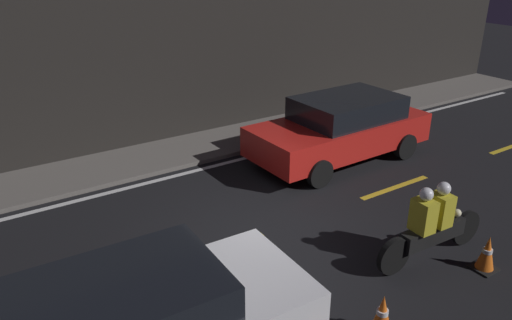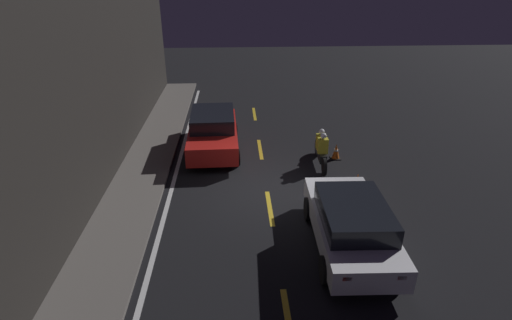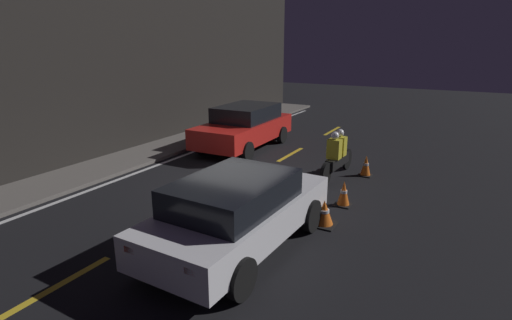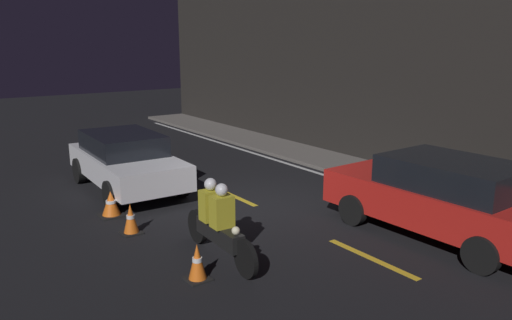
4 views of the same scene
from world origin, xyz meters
name	(u,v)px [view 3 (image 3 of 4)]	position (x,y,z in m)	size (l,w,h in m)	color
ground_plane	(238,184)	(0.00, 0.00, 0.00)	(56.00, 56.00, 0.00)	black
raised_curb	(124,161)	(0.00, 4.35, 0.05)	(28.00, 1.84, 0.10)	#605B56
building_front	(90,56)	(0.00, 5.43, 3.35)	(28.00, 0.30, 6.71)	black
lane_dash_b	(58,286)	(-5.50, 0.00, 0.00)	(2.00, 0.14, 0.01)	gold
lane_dash_c	(217,196)	(-1.00, 0.00, 0.00)	(2.00, 0.14, 0.01)	gold
lane_dash_d	(290,154)	(3.50, 0.00, 0.00)	(2.00, 0.14, 0.01)	gold
lane_dash_e	(332,131)	(8.00, 0.00, 0.00)	(2.00, 0.14, 0.01)	gold
lane_solid_kerb	(151,167)	(0.00, 3.18, 0.00)	(25.20, 0.14, 0.01)	silver
sedan_white	(238,211)	(-3.06, -1.90, 0.78)	(4.31, 2.02, 1.44)	silver
taxi_red	(245,126)	(3.56, 1.89, 0.82)	(4.54, 2.09, 1.56)	red
motorcycle	(337,156)	(1.89, -2.16, 0.65)	(2.36, 0.39, 1.39)	black
traffic_cone_near	(324,213)	(-1.30, -2.94, 0.27)	(0.51, 0.51, 0.56)	black
traffic_cone_mid	(344,194)	(-0.06, -2.98, 0.30)	(0.38, 0.38, 0.61)	black
traffic_cone_far	(366,166)	(2.44, -2.87, 0.30)	(0.38, 0.38, 0.61)	black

